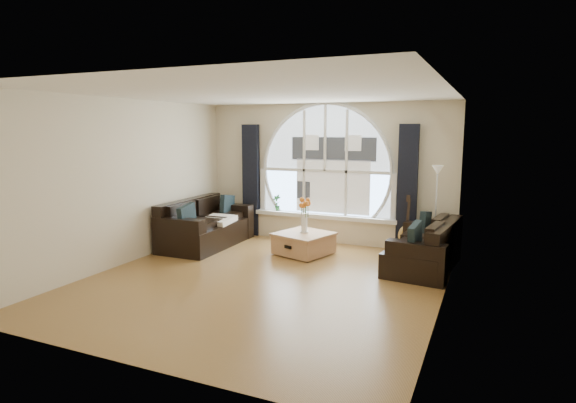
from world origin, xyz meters
The scene contains 21 objects.
ground centered at (0.00, 0.00, 0.00)m, with size 5.00×5.50×0.01m, color brown.
ceiling centered at (0.00, 0.00, 2.70)m, with size 5.00×5.50×0.01m, color silver.
wall_back centered at (0.00, 2.75, 1.35)m, with size 5.00×0.01×2.70m, color beige.
wall_front centered at (0.00, -2.75, 1.35)m, with size 5.00×0.01×2.70m, color beige.
wall_left centered at (-2.50, 0.00, 1.35)m, with size 0.01×5.50×2.70m, color beige.
wall_right centered at (2.50, 0.00, 1.35)m, with size 0.01×5.50×2.70m, color beige.
attic_slope centered at (2.20, 0.00, 2.35)m, with size 0.92×5.50×0.72m, color silver.
arched_window centered at (0.00, 2.72, 1.62)m, with size 2.60×0.06×2.15m, color silver.
window_sill centered at (0.00, 2.65, 0.51)m, with size 2.90×0.22×0.08m, color white.
window_frame centered at (0.00, 2.69, 1.62)m, with size 2.76×0.08×2.15m, color white.
neighbor_house centered at (0.15, 2.71, 1.50)m, with size 1.70×0.02×1.50m, color silver.
curtain_left centered at (-1.60, 2.63, 1.15)m, with size 0.35×0.12×2.30m, color black.
curtain_right centered at (1.60, 2.63, 1.15)m, with size 0.35×0.12×2.30m, color black.
sofa_left centered at (-1.94, 1.46, 0.40)m, with size 0.98×1.97×0.87m, color black.
sofa_right centered at (2.06, 1.55, 0.40)m, with size 0.86×1.72×0.76m, color black.
coffee_chest centered at (0.00, 1.60, 0.21)m, with size 0.87×0.87×0.43m, color tan.
throw_blanket centered at (-1.72, 1.50, 0.50)m, with size 0.55×0.55×0.10m, color silver.
vase_flowers centered at (0.00, 1.62, 0.78)m, with size 0.24×0.24×0.70m, color white.
floor_lamp centered at (2.14, 2.34, 0.80)m, with size 0.24×0.24×1.60m, color #B2B2B2.
guitar centered at (1.67, 2.48, 0.53)m, with size 0.36×0.24×1.06m, color olive.
potted_plant centered at (-1.02, 2.65, 0.72)m, with size 0.18×0.12×0.33m, color #1E6023.
Camera 1 is at (3.00, -5.94, 2.21)m, focal length 29.23 mm.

